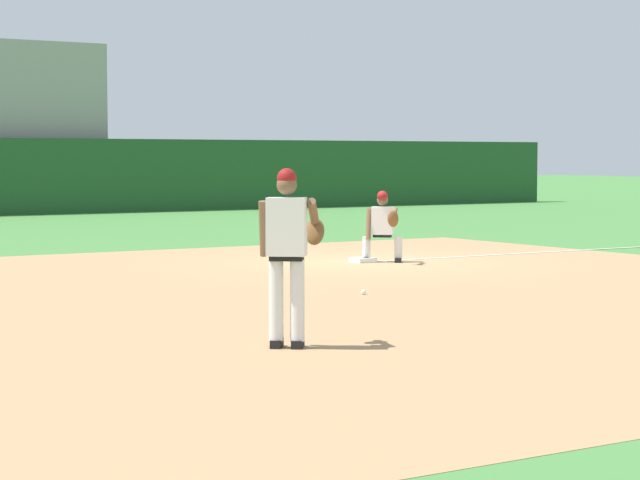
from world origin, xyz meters
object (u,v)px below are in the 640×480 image
first_base_bag (363,260)px  first_baseman (383,223)px  pitcher (289,246)px  baseball (363,292)px

first_base_bag → first_baseman: bearing=-35.8°
pitcher → first_baseman: pitcher is taller
first_base_bag → first_baseman: first_baseman is taller
baseball → first_baseman: first_baseman is taller
pitcher → baseball: bearing=47.0°
baseball → pitcher: size_ratio=0.04×
pitcher → first_baseman: 10.51m
baseball → pitcher: (-3.45, -3.70, 1.02)m
first_baseman → first_base_bag: bearing=144.2°
first_base_bag → baseball: size_ratio=5.14×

